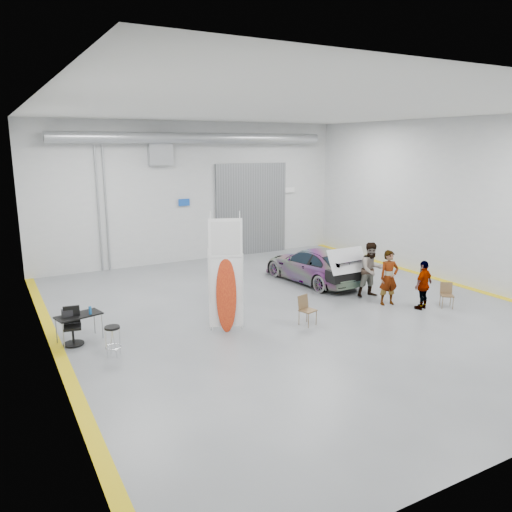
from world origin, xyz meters
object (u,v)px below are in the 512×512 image
person_b (371,270)px  folding_chair_far (446,300)px  office_chair (72,329)px  sedan_car (313,265)px  person_a (389,278)px  surfboard_display (230,284)px  shop_stool (113,341)px  folding_chair_near (307,316)px  work_table (76,315)px  person_c (423,285)px

person_b → folding_chair_far: (1.30, -2.06, -0.69)m
office_chair → sedan_car: bearing=22.2°
person_a → surfboard_display: surfboard_display is taller
person_b → shop_stool: person_b is taller
folding_chair_near → work_table: bearing=146.8°
person_b → folding_chair_far: size_ratio=2.39×
person_a → surfboard_display: 5.49m
office_chair → person_b: bearing=6.6°
person_a → office_chair: 9.55m
folding_chair_near → folding_chair_far: (4.72, -0.83, -0.02)m
person_b → folding_chair_far: person_b is taller
person_c → office_chair: size_ratio=1.61×
sedan_car → person_a: 3.45m
surfboard_display → work_table: size_ratio=2.70×
surfboard_display → office_chair: size_ratio=3.42×
sedan_car → surfboard_display: bearing=25.9°
folding_chair_far → shop_stool: folding_chair_far is taller
folding_chair_near → office_chair: 6.34m
sedan_car → office_chair: size_ratio=4.49×
person_a → shop_stool: 8.71m
folding_chair_far → office_chair: (-10.82, 2.57, 0.18)m
folding_chair_near → work_table: (-5.95, 1.91, 0.45)m
person_c → folding_chair_near: (-3.95, 0.56, -0.51)m
person_a → folding_chair_far: bearing=-26.3°
surfboard_display → folding_chair_near: 2.48m
surfboard_display → sedan_car: bearing=52.6°
person_a → folding_chair_near: size_ratio=2.09×
person_c → office_chair: person_c is taller
surfboard_display → shop_stool: surfboard_display is taller
person_b → surfboard_display: surfboard_display is taller
sedan_car → folding_chair_far: size_ratio=5.59×
sedan_car → surfboard_display: size_ratio=1.31×
person_a → folding_chair_far: 1.91m
folding_chair_far → shop_stool: bearing=-151.5°
surfboard_display → folding_chair_far: surfboard_display is taller
person_a → person_c: bearing=-41.5°
person_b → sedan_car: bearing=112.1°
work_table → person_b: bearing=-4.2°
shop_stool → work_table: (-0.60, 1.42, 0.33)m
person_a → folding_chair_near: person_a is taller
person_b → work_table: bearing=-176.0°
person_a → folding_chair_far: size_ratio=2.28×
person_a → shop_stool: (-8.69, 0.18, -0.51)m
person_a → person_c: (0.62, -0.87, -0.11)m
person_a → sedan_car: bearing=111.7°
sedan_car → surfboard_display: (-4.93, -3.03, 0.71)m
person_c → work_table: bearing=-28.7°
surfboard_display → person_c: bearing=9.5°
folding_chair_near → shop_stool: bearing=159.4°
folding_chair_near → shop_stool: size_ratio=1.12×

